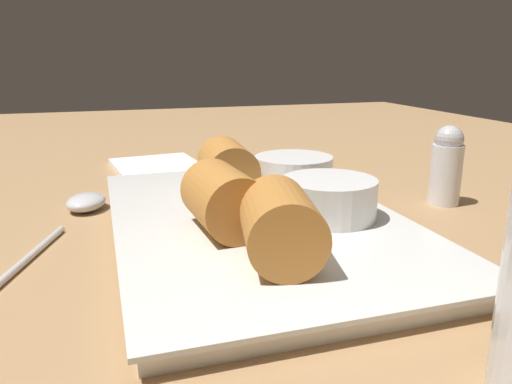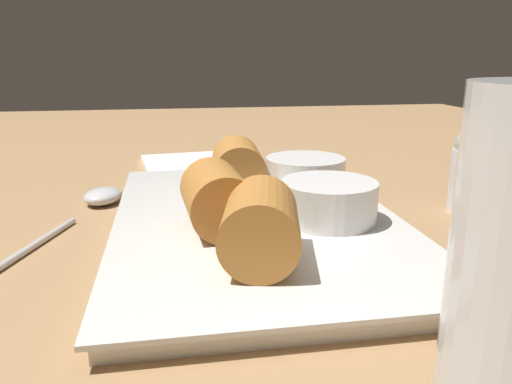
{
  "view_description": "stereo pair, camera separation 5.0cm",
  "coord_description": "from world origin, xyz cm",
  "px_view_note": "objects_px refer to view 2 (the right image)",
  "views": [
    {
      "loc": [
        39.11,
        -9.85,
        15.68
      ],
      "look_at": [
        3.76,
        1.28,
        5.34
      ],
      "focal_mm": 35.0,
      "sensor_mm": 36.0,
      "label": 1
    },
    {
      "loc": [
        40.29,
        -4.99,
        15.68
      ],
      "look_at": [
        3.76,
        1.28,
        5.34
      ],
      "focal_mm": 35.0,
      "sensor_mm": 36.0,
      "label": 2
    }
  ],
  "objects_px": {
    "spoon": "(95,201)",
    "serving_plate": "(256,224)",
    "salt_shaker": "(467,171)",
    "dipping_bowl_far": "(305,173)",
    "dipping_bowl_near": "(329,199)",
    "napkin": "(185,164)"
  },
  "relations": [
    {
      "from": "dipping_bowl_far",
      "to": "serving_plate",
      "type": "bearing_deg",
      "value": -41.43
    },
    {
      "from": "serving_plate",
      "to": "napkin",
      "type": "distance_m",
      "value": 0.26
    },
    {
      "from": "spoon",
      "to": "salt_shaker",
      "type": "xyz_separation_m",
      "value": [
        0.07,
        0.33,
        0.03
      ]
    },
    {
      "from": "spoon",
      "to": "salt_shaker",
      "type": "relative_size",
      "value": 2.74
    },
    {
      "from": "serving_plate",
      "to": "salt_shaker",
      "type": "relative_size",
      "value": 4.49
    },
    {
      "from": "spoon",
      "to": "napkin",
      "type": "xyz_separation_m",
      "value": [
        -0.16,
        0.09,
        -0.0
      ]
    },
    {
      "from": "dipping_bowl_near",
      "to": "dipping_bowl_far",
      "type": "height_order",
      "value": "same"
    },
    {
      "from": "serving_plate",
      "to": "dipping_bowl_near",
      "type": "height_order",
      "value": "dipping_bowl_near"
    },
    {
      "from": "dipping_bowl_near",
      "to": "salt_shaker",
      "type": "relative_size",
      "value": 0.97
    },
    {
      "from": "serving_plate",
      "to": "napkin",
      "type": "bearing_deg",
      "value": -169.42
    },
    {
      "from": "serving_plate",
      "to": "dipping_bowl_near",
      "type": "bearing_deg",
      "value": 65.92
    },
    {
      "from": "dipping_bowl_far",
      "to": "napkin",
      "type": "distance_m",
      "value": 0.22
    },
    {
      "from": "spoon",
      "to": "serving_plate",
      "type": "bearing_deg",
      "value": 56.64
    },
    {
      "from": "dipping_bowl_far",
      "to": "salt_shaker",
      "type": "height_order",
      "value": "salt_shaker"
    },
    {
      "from": "serving_plate",
      "to": "dipping_bowl_far",
      "type": "height_order",
      "value": "dipping_bowl_far"
    },
    {
      "from": "serving_plate",
      "to": "dipping_bowl_near",
      "type": "distance_m",
      "value": 0.06
    },
    {
      "from": "dipping_bowl_near",
      "to": "dipping_bowl_far",
      "type": "bearing_deg",
      "value": 176.38
    },
    {
      "from": "dipping_bowl_near",
      "to": "spoon",
      "type": "relative_size",
      "value": 0.36
    },
    {
      "from": "dipping_bowl_far",
      "to": "spoon",
      "type": "distance_m",
      "value": 0.19
    },
    {
      "from": "spoon",
      "to": "salt_shaker",
      "type": "bearing_deg",
      "value": 78.69
    },
    {
      "from": "serving_plate",
      "to": "dipping_bowl_near",
      "type": "xyz_separation_m",
      "value": [
        0.02,
        0.05,
        0.02
      ]
    },
    {
      "from": "dipping_bowl_far",
      "to": "spoon",
      "type": "relative_size",
      "value": 0.36
    }
  ]
}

